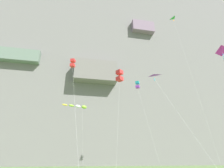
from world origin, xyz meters
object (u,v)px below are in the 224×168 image
kite_delta_low_right (176,27)px  kite_box_upper_mid (73,63)px  kite_box_far_left (120,76)px  kite_delta_mid_left (156,80)px  kite_box_low_left (138,85)px  kite_diamond_high_right (222,52)px  kite_windsock_mid_center (78,106)px

kite_delta_low_right → kite_box_upper_mid: (-22.22, -3.96, -14.43)m
kite_box_far_left → kite_delta_mid_left: kite_box_far_left is taller
kite_box_upper_mid → kite_box_low_left: size_ratio=0.91×
kite_box_low_left → kite_diamond_high_right: size_ratio=0.72×
kite_delta_low_right → kite_box_upper_mid: bearing=-169.9°
kite_box_upper_mid → kite_delta_low_right: bearing=10.1°
kite_delta_low_right → kite_diamond_high_right: size_ratio=1.28×
kite_delta_mid_left → kite_diamond_high_right: kite_diamond_high_right is taller
kite_delta_mid_left → kite_diamond_high_right: 28.60m
kite_delta_mid_left → kite_diamond_high_right: (22.07, 11.68, 13.93)m
kite_delta_mid_left → kite_box_low_left: bearing=75.9°
kite_box_upper_mid → kite_box_low_left: (14.04, 9.96, 1.60)m
kite_windsock_mid_center → kite_box_low_left: kite_box_low_left is taller
kite_box_upper_mid → kite_box_low_left: kite_box_low_left is taller
kite_box_far_left → kite_diamond_high_right: 24.22m
kite_delta_low_right → kite_diamond_high_right: 11.37m
kite_box_low_left → kite_box_upper_mid: bearing=-144.6°
kite_delta_mid_left → kite_windsock_mid_center: bearing=110.3°
kite_box_far_left → kite_box_low_left: (5.69, 6.44, 1.30)m
kite_box_far_left → kite_box_low_left: size_ratio=0.94×
kite_delta_low_right → kite_diamond_high_right: kite_delta_low_right is taller
kite_delta_low_right → kite_windsock_mid_center: (-20.89, 8.66, -17.77)m
kite_box_low_left → kite_diamond_high_right: (17.33, -7.23, 6.19)m
kite_box_low_left → kite_diamond_high_right: kite_diamond_high_right is taller
kite_diamond_high_right → kite_delta_low_right: bearing=172.4°
kite_delta_low_right → kite_box_low_left: bearing=143.7°
kite_box_upper_mid → kite_diamond_high_right: (31.36, 2.73, 7.79)m
kite_delta_low_right → kite_box_upper_mid: 26.79m
kite_delta_low_right → kite_box_far_left: bearing=-178.2°
kite_box_far_left → kite_delta_low_right: bearing=1.8°
kite_delta_mid_left → kite_box_low_left: (4.75, 18.91, 7.74)m
kite_box_far_left → kite_diamond_high_right: bearing=-2.0°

